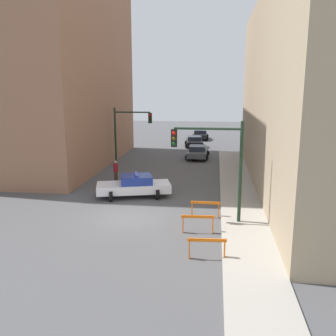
% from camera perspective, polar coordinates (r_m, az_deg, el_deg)
% --- Properties ---
extents(ground_plane, '(120.00, 120.00, 0.00)m').
position_cam_1_polar(ground_plane, '(20.61, -6.07, -7.57)').
color(ground_plane, '#4C4C4F').
extents(sidewalk_right, '(2.40, 44.00, 0.12)m').
position_cam_1_polar(sidewalk_right, '(20.13, 11.54, -8.06)').
color(sidewalk_right, '#9E998E').
rests_on(sidewalk_right, ground_plane).
extents(building_corner_left, '(14.00, 20.00, 21.28)m').
position_cam_1_polar(building_corner_left, '(37.00, -20.32, 17.18)').
color(building_corner_left, '#93664C').
rests_on(building_corner_left, ground_plane).
extents(traffic_light_near, '(3.64, 0.35, 5.20)m').
position_cam_1_polar(traffic_light_near, '(19.08, 7.59, 1.78)').
color(traffic_light_near, black).
rests_on(traffic_light_near, sidewalk_right).
extents(traffic_light_far, '(3.44, 0.35, 5.20)m').
position_cam_1_polar(traffic_light_far, '(33.85, -6.26, 6.09)').
color(traffic_light_far, black).
rests_on(traffic_light_far, ground_plane).
extents(police_car, '(5.02, 3.11, 1.52)m').
position_cam_1_polar(police_car, '(24.30, -5.16, -2.70)').
color(police_car, white).
rests_on(police_car, ground_plane).
extents(parked_car_near, '(2.32, 4.33, 1.31)m').
position_cam_1_polar(parked_car_near, '(37.39, 4.53, 2.48)').
color(parked_car_near, '#474C51').
rests_on(parked_car_near, ground_plane).
extents(parked_car_mid, '(2.55, 4.46, 1.31)m').
position_cam_1_polar(parked_car_mid, '(44.65, 4.04, 4.07)').
color(parked_car_mid, black).
rests_on(parked_car_mid, ground_plane).
extents(parked_car_far, '(2.34, 4.34, 1.31)m').
position_cam_1_polar(parked_car_far, '(51.34, 4.94, 5.11)').
color(parked_car_far, black).
rests_on(parked_car_far, ground_plane).
extents(pedestrian_crossing, '(0.44, 0.44, 1.66)m').
position_cam_1_polar(pedestrian_crossing, '(27.98, -7.95, -0.50)').
color(pedestrian_crossing, '#382D23').
rests_on(pedestrian_crossing, ground_plane).
extents(barrier_front, '(1.60, 0.26, 0.90)m').
position_cam_1_polar(barrier_front, '(15.72, 5.96, -11.60)').
color(barrier_front, orange).
rests_on(barrier_front, ground_plane).
extents(barrier_mid, '(1.60, 0.26, 0.90)m').
position_cam_1_polar(barrier_mid, '(18.33, 4.58, -8.03)').
color(barrier_mid, orange).
rests_on(barrier_mid, ground_plane).
extents(barrier_back, '(1.60, 0.16, 0.90)m').
position_cam_1_polar(barrier_back, '(20.49, 5.71, -5.86)').
color(barrier_back, orange).
rests_on(barrier_back, ground_plane).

